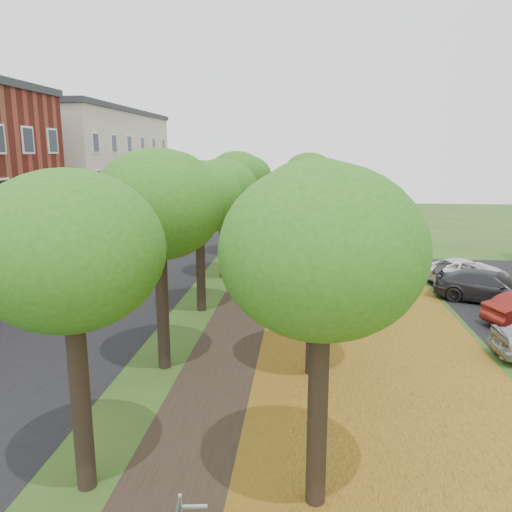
# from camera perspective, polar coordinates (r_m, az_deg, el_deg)

# --- Properties ---
(ground) EXTENTS (120.00, 120.00, 0.00)m
(ground) POSITION_cam_1_polar(r_m,az_deg,el_deg) (11.56, -7.63, -25.23)
(ground) COLOR #2D4C19
(ground) RESTS_ON ground
(street_asphalt) EXTENTS (8.00, 70.00, 0.01)m
(street_asphalt) POSITION_cam_1_polar(r_m,az_deg,el_deg) (26.78, -16.11, -3.61)
(street_asphalt) COLOR black
(street_asphalt) RESTS_ON ground
(footpath) EXTENTS (3.20, 70.00, 0.01)m
(footpath) POSITION_cam_1_polar(r_m,az_deg,el_deg) (25.04, 0.11, -4.20)
(footpath) COLOR black
(footpath) RESTS_ON ground
(leaf_verge) EXTENTS (7.50, 70.00, 0.01)m
(leaf_verge) POSITION_cam_1_polar(r_m,az_deg,el_deg) (25.09, 11.59, -4.42)
(leaf_verge) COLOR #A1761D
(leaf_verge) RESTS_ON ground
(tree_row_west) EXTENTS (3.79, 33.79, 6.58)m
(tree_row_west) POSITION_cam_1_polar(r_m,az_deg,el_deg) (24.44, -5.06, 7.11)
(tree_row_west) COLOR black
(tree_row_west) RESTS_ON ground
(tree_row_east) EXTENTS (3.79, 33.79, 6.58)m
(tree_row_east) POSITION_cam_1_polar(r_m,az_deg,el_deg) (24.03, 6.35, 7.01)
(tree_row_east) COLOR black
(tree_row_east) RESTS_ON ground
(building_cream) EXTENTS (10.30, 20.30, 10.40)m
(building_cream) POSITION_cam_1_polar(r_m,az_deg,el_deg) (46.19, -19.40, 9.10)
(building_cream) COLOR beige
(building_cream) RESTS_ON ground
(car_grey) EXTENTS (5.38, 3.92, 1.45)m
(car_grey) POSITION_cam_1_polar(r_m,az_deg,el_deg) (25.78, 25.18, -3.23)
(car_grey) COLOR #2D2E32
(car_grey) RESTS_ON ground
(car_white) EXTENTS (4.95, 3.22, 1.27)m
(car_white) POSITION_cam_1_polar(r_m,az_deg,el_deg) (29.16, 22.81, -1.55)
(car_white) COLOR white
(car_white) RESTS_ON ground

